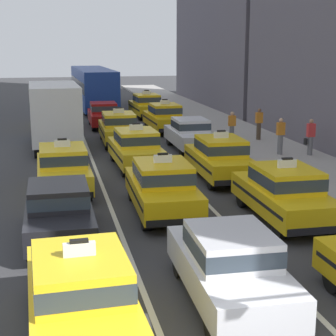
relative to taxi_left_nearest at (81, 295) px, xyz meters
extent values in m
cube|color=silver|center=(1.41, 17.44, -0.87)|extent=(0.14, 80.00, 0.01)
cube|color=silver|center=(4.61, 17.44, -0.87)|extent=(0.14, 80.00, 0.01)
cube|color=#9E9993|center=(10.21, 12.44, -0.80)|extent=(4.00, 90.00, 0.15)
cylinder|color=black|center=(-0.80, 1.55, -0.56)|extent=(0.27, 0.65, 0.64)
cylinder|color=black|center=(0.67, 1.61, -0.56)|extent=(0.27, 0.65, 0.64)
cube|color=yellow|center=(0.00, 0.05, -0.21)|extent=(1.98, 4.57, 0.70)
cube|color=black|center=(0.00, 0.05, -0.16)|extent=(1.98, 4.21, 0.10)
cube|color=yellow|center=(0.00, -0.10, 0.46)|extent=(1.68, 2.16, 0.64)
cube|color=#2D3842|center=(0.00, -0.10, 0.46)|extent=(1.70, 2.18, 0.35)
cube|color=white|center=(0.00, -0.10, 0.90)|extent=(0.56, 0.14, 0.24)
cube|color=black|center=(0.00, -0.10, 1.05)|extent=(0.32, 0.12, 0.06)
cube|color=black|center=(-0.09, 2.26, -0.46)|extent=(1.71, 0.21, 0.20)
cylinder|color=black|center=(-0.99, 6.82, -0.56)|extent=(0.24, 0.64, 0.64)
cylinder|color=black|center=(0.45, 6.83, -0.56)|extent=(0.24, 0.64, 0.64)
cylinder|color=black|center=(-0.99, 3.99, -0.56)|extent=(0.24, 0.64, 0.64)
cylinder|color=black|center=(0.46, 3.99, -0.56)|extent=(0.24, 0.64, 0.64)
cube|color=black|center=(-0.27, 5.41, -0.23)|extent=(1.77, 4.30, 0.66)
cube|color=black|center=(-0.27, 5.31, 0.40)|extent=(1.56, 1.90, 0.60)
cube|color=#2D3842|center=(-0.27, 5.31, 0.40)|extent=(1.58, 1.92, 0.33)
cylinder|color=black|center=(-0.77, 11.94, -0.56)|extent=(0.25, 0.64, 0.64)
cylinder|color=black|center=(0.71, 11.97, -0.56)|extent=(0.25, 0.64, 0.64)
cylinder|color=black|center=(-0.72, 8.88, -0.56)|extent=(0.25, 0.64, 0.64)
cylinder|color=black|center=(0.76, 8.91, -0.56)|extent=(0.25, 0.64, 0.64)
cube|color=yellow|center=(0.00, 10.42, -0.21)|extent=(1.87, 4.53, 0.70)
cube|color=black|center=(0.00, 10.42, -0.16)|extent=(1.89, 4.17, 0.10)
cube|color=yellow|center=(0.00, 10.27, 0.46)|extent=(1.63, 2.13, 0.64)
cube|color=#2D3842|center=(0.00, 10.27, 0.46)|extent=(1.65, 2.15, 0.35)
cube|color=white|center=(0.00, 10.27, 0.90)|extent=(0.56, 0.13, 0.24)
cube|color=black|center=(0.00, 10.27, 1.05)|extent=(0.32, 0.12, 0.06)
cube|color=black|center=(-0.04, 12.63, -0.46)|extent=(1.71, 0.17, 0.20)
cube|color=black|center=(0.03, 8.21, -0.46)|extent=(1.71, 0.17, 0.20)
cylinder|color=black|center=(-1.16, 20.48, -0.56)|extent=(0.26, 0.65, 0.64)
cylinder|color=black|center=(0.73, 20.53, -0.56)|extent=(0.26, 0.65, 0.64)
cylinder|color=black|center=(-1.05, 16.58, -0.56)|extent=(0.26, 0.65, 0.64)
cylinder|color=black|center=(0.85, 16.63, -0.56)|extent=(0.26, 0.65, 0.64)
cube|color=#194C8C|center=(-0.24, 21.48, 0.49)|extent=(2.16, 2.26, 2.10)
cube|color=#2D3842|center=(-0.27, 22.55, 0.79)|extent=(1.93, 0.12, 0.76)
cube|color=silver|center=(-0.15, 18.22, 1.04)|extent=(2.45, 5.26, 2.70)
cylinder|color=black|center=(-1.04, 28.21, -0.56)|extent=(0.26, 0.65, 0.64)
cylinder|color=black|center=(0.43, 28.25, -0.56)|extent=(0.26, 0.65, 0.64)
cylinder|color=black|center=(-0.96, 25.15, -0.56)|extent=(0.26, 0.65, 0.64)
cylinder|color=black|center=(0.52, 25.19, -0.56)|extent=(0.26, 0.65, 0.64)
cube|color=yellow|center=(-0.26, 26.70, -0.21)|extent=(1.92, 4.55, 0.70)
cube|color=black|center=(-0.26, 26.70, -0.16)|extent=(1.93, 4.19, 0.10)
cube|color=yellow|center=(-0.26, 26.55, 0.46)|extent=(1.66, 2.14, 0.64)
cube|color=#2D3842|center=(-0.26, 26.55, 0.46)|extent=(1.68, 2.16, 0.35)
cube|color=white|center=(-0.26, 26.55, 0.90)|extent=(0.56, 0.14, 0.24)
cube|color=black|center=(-0.26, 26.55, 1.05)|extent=(0.32, 0.12, 0.06)
cube|color=black|center=(-0.32, 28.91, -0.46)|extent=(1.71, 0.19, 0.20)
cube|color=black|center=(-0.20, 24.49, -0.46)|extent=(1.71, 0.19, 0.20)
cylinder|color=black|center=(2.37, 2.30, -0.56)|extent=(0.25, 0.64, 0.64)
cylinder|color=black|center=(3.82, 2.27, -0.56)|extent=(0.25, 0.64, 0.64)
cylinder|color=black|center=(2.32, -0.54, -0.56)|extent=(0.25, 0.64, 0.64)
cylinder|color=black|center=(3.77, -0.56, -0.56)|extent=(0.25, 0.64, 0.64)
cube|color=silver|center=(3.07, 0.87, -0.23)|extent=(1.84, 4.33, 0.66)
cube|color=silver|center=(3.07, 0.77, 0.40)|extent=(1.59, 1.93, 0.60)
cube|color=#2D3842|center=(3.07, 0.77, 0.40)|extent=(1.61, 1.95, 0.33)
cylinder|color=black|center=(2.24, 8.68, -0.56)|extent=(0.26, 0.65, 0.64)
cylinder|color=black|center=(3.72, 8.64, -0.56)|extent=(0.26, 0.65, 0.64)
cylinder|color=black|center=(2.17, 5.62, -0.56)|extent=(0.26, 0.65, 0.64)
cylinder|color=black|center=(3.65, 5.58, -0.56)|extent=(0.26, 0.65, 0.64)
cube|color=yellow|center=(2.94, 7.13, -0.21)|extent=(1.91, 4.54, 0.70)
cube|color=black|center=(2.94, 7.13, -0.16)|extent=(1.92, 4.18, 0.10)
cube|color=yellow|center=(2.94, 6.98, 0.46)|extent=(1.65, 2.14, 0.64)
cube|color=#2D3842|center=(2.94, 6.98, 0.46)|extent=(1.67, 2.16, 0.35)
cube|color=white|center=(2.94, 6.98, 0.90)|extent=(0.56, 0.13, 0.24)
cube|color=black|center=(2.94, 6.98, 1.05)|extent=(0.32, 0.12, 0.06)
cube|color=black|center=(3.00, 9.34, -0.46)|extent=(1.71, 0.18, 0.20)
cube|color=black|center=(2.89, 4.92, -0.46)|extent=(1.71, 0.18, 0.20)
cylinder|color=black|center=(2.36, 15.13, -0.56)|extent=(0.26, 0.65, 0.64)
cylinder|color=black|center=(3.83, 15.17, -0.56)|extent=(0.26, 0.65, 0.64)
cylinder|color=black|center=(2.44, 12.07, -0.56)|extent=(0.26, 0.65, 0.64)
cylinder|color=black|center=(3.91, 12.11, -0.56)|extent=(0.26, 0.65, 0.64)
cube|color=yellow|center=(3.14, 13.62, -0.21)|extent=(1.92, 4.54, 0.70)
cube|color=black|center=(3.14, 13.62, -0.16)|extent=(1.93, 4.19, 0.10)
cube|color=yellow|center=(3.14, 13.47, 0.46)|extent=(1.65, 2.14, 0.64)
cube|color=#2D3842|center=(3.14, 13.47, 0.46)|extent=(1.67, 2.16, 0.35)
cube|color=white|center=(3.14, 13.47, 0.90)|extent=(0.56, 0.13, 0.24)
cube|color=black|center=(3.14, 13.47, 1.05)|extent=(0.32, 0.12, 0.06)
cube|color=black|center=(3.08, 15.83, -0.46)|extent=(1.71, 0.18, 0.20)
cube|color=black|center=(3.19, 11.41, -0.46)|extent=(1.71, 0.18, 0.20)
cylinder|color=black|center=(2.42, 20.96, -0.56)|extent=(0.25, 0.64, 0.64)
cylinder|color=black|center=(3.90, 20.93, -0.56)|extent=(0.25, 0.64, 0.64)
cylinder|color=black|center=(2.36, 17.90, -0.56)|extent=(0.25, 0.64, 0.64)
cylinder|color=black|center=(3.84, 17.87, -0.56)|extent=(0.25, 0.64, 0.64)
cube|color=yellow|center=(3.13, 19.42, -0.21)|extent=(1.89, 4.53, 0.70)
cube|color=black|center=(3.13, 19.42, -0.16)|extent=(1.90, 4.17, 0.10)
cube|color=yellow|center=(3.13, 19.27, 0.46)|extent=(1.64, 2.13, 0.64)
cube|color=#2D3842|center=(3.13, 19.27, 0.46)|extent=(1.66, 2.15, 0.35)
cube|color=white|center=(3.13, 19.27, 0.90)|extent=(0.56, 0.13, 0.24)
cube|color=black|center=(3.13, 19.27, 1.05)|extent=(0.32, 0.12, 0.06)
cube|color=black|center=(3.17, 21.63, -0.46)|extent=(1.71, 0.17, 0.20)
cube|color=black|center=(3.09, 17.21, -0.46)|extent=(1.71, 0.17, 0.20)
cylinder|color=black|center=(2.22, 26.77, -0.56)|extent=(0.25, 0.64, 0.64)
cylinder|color=black|center=(3.67, 26.75, -0.56)|extent=(0.25, 0.64, 0.64)
cylinder|color=black|center=(2.18, 23.93, -0.56)|extent=(0.25, 0.64, 0.64)
cylinder|color=black|center=(3.62, 23.91, -0.56)|extent=(0.25, 0.64, 0.64)
cube|color=maroon|center=(2.92, 25.34, -0.23)|extent=(1.83, 4.33, 0.66)
cube|color=maroon|center=(2.92, 25.24, 0.40)|extent=(1.59, 1.92, 0.60)
cube|color=#2D3842|center=(2.92, 25.24, 0.40)|extent=(1.61, 1.94, 0.33)
cylinder|color=black|center=(1.98, 38.29, -0.56)|extent=(0.26, 0.65, 0.64)
cylinder|color=black|center=(3.97, 38.36, -0.56)|extent=(0.26, 0.65, 0.64)
cylinder|color=black|center=(2.22, 31.58, -0.56)|extent=(0.26, 0.65, 0.64)
cylinder|color=black|center=(4.22, 31.65, -0.56)|extent=(0.26, 0.65, 0.64)
cube|color=navy|center=(3.10, 34.97, 0.89)|extent=(2.90, 11.28, 2.90)
cube|color=#2D3842|center=(3.10, 34.97, 1.14)|extent=(2.91, 10.84, 0.84)
cube|color=black|center=(2.90, 40.52, 2.09)|extent=(2.13, 0.16, 0.36)
cylinder|color=black|center=(5.43, 0.80, -0.56)|extent=(0.25, 0.64, 0.64)
cylinder|color=black|center=(5.65, 7.21, -0.56)|extent=(0.24, 0.64, 0.64)
cylinder|color=black|center=(7.13, 7.20, -0.56)|extent=(0.24, 0.64, 0.64)
cylinder|color=black|center=(5.63, 4.15, -0.56)|extent=(0.24, 0.64, 0.64)
cylinder|color=black|center=(7.11, 4.14, -0.56)|extent=(0.24, 0.64, 0.64)
cube|color=yellow|center=(6.38, 5.68, -0.21)|extent=(1.83, 4.51, 0.70)
cube|color=black|center=(6.38, 5.68, -0.16)|extent=(1.85, 4.15, 0.10)
cube|color=yellow|center=(6.38, 5.53, 0.46)|extent=(1.61, 2.11, 0.64)
cube|color=#2D3842|center=(6.38, 5.53, 0.46)|extent=(1.63, 2.13, 0.35)
cube|color=white|center=(6.38, 5.53, 0.90)|extent=(0.56, 0.12, 0.24)
cube|color=black|center=(6.38, 5.53, 1.05)|extent=(0.32, 0.11, 0.06)
cube|color=black|center=(6.39, 7.89, -0.46)|extent=(1.71, 0.15, 0.20)
cube|color=black|center=(6.36, 3.47, -0.46)|extent=(1.71, 0.15, 0.20)
cylinder|color=black|center=(5.33, 12.54, -0.56)|extent=(0.25, 0.64, 0.64)
cylinder|color=black|center=(6.80, 12.52, -0.56)|extent=(0.25, 0.64, 0.64)
cylinder|color=black|center=(5.28, 9.48, -0.56)|extent=(0.25, 0.64, 0.64)
cylinder|color=black|center=(6.76, 9.46, -0.56)|extent=(0.25, 0.64, 0.64)
cube|color=yellow|center=(6.04, 11.00, -0.21)|extent=(1.87, 4.53, 0.70)
cube|color=black|center=(6.04, 11.00, -0.16)|extent=(1.89, 4.17, 0.10)
cube|color=yellow|center=(6.04, 10.85, 0.46)|extent=(1.63, 2.13, 0.64)
cube|color=#2D3842|center=(6.04, 10.85, 0.46)|extent=(1.65, 2.15, 0.35)
cube|color=white|center=(6.04, 10.85, 0.90)|extent=(0.56, 0.13, 0.24)
cube|color=black|center=(6.04, 10.85, 1.05)|extent=(0.32, 0.12, 0.06)
cube|color=black|center=(6.08, 13.21, -0.46)|extent=(1.71, 0.17, 0.20)
cube|color=black|center=(6.01, 8.79, -0.46)|extent=(1.71, 0.17, 0.20)
cylinder|color=black|center=(5.69, 18.48, -0.56)|extent=(0.24, 0.64, 0.64)
cylinder|color=black|center=(7.13, 18.47, -0.56)|extent=(0.24, 0.64, 0.64)
cylinder|color=black|center=(5.67, 15.64, -0.56)|extent=(0.24, 0.64, 0.64)
cylinder|color=black|center=(7.12, 15.64, -0.56)|extent=(0.24, 0.64, 0.64)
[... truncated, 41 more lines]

